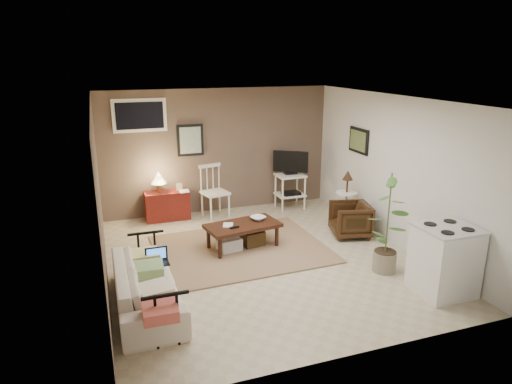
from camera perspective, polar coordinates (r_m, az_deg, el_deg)
name	(u,v)px	position (r m, az deg, el deg)	size (l,w,h in m)	color
floor	(262,259)	(7.04, 0.76, -8.38)	(5.00, 5.00, 0.00)	#C1B293
art_back	(190,140)	(8.75, -8.22, 6.44)	(0.50, 0.03, 0.60)	black
art_right	(359,141)	(8.43, 12.72, 6.30)	(0.03, 0.60, 0.45)	black
window	(140,116)	(8.56, -14.35, 9.25)	(0.96, 0.03, 0.60)	white
rug	(241,249)	(7.36, -1.85, -7.12)	(2.63, 2.10, 0.03)	#8E6A52
coffee_table	(242,234)	(7.32, -1.72, -5.27)	(1.24, 0.78, 0.44)	#381B0F
sofa	(146,279)	(5.81, -13.57, -10.54)	(1.87, 0.55, 0.73)	#F1E4D0
sofa_pillows	(152,280)	(5.59, -12.92, -10.70)	(0.36, 1.78, 0.13)	#F8F0CD
sofa_end_rails	(155,282)	(5.84, -12.47, -10.87)	(0.50, 1.87, 0.63)	black
laptop	(157,258)	(6.07, -12.27, -8.11)	(0.29, 0.21, 0.20)	black
red_console	(167,203)	(8.73, -11.12, -1.34)	(0.82, 0.36, 0.94)	maroon
spindle_chair	(215,193)	(8.75, -5.19, -0.09)	(0.54, 0.54, 1.00)	white
tv_stand	(290,178)	(9.17, 4.33, 1.72)	(0.62, 0.45, 1.17)	white
side_table	(347,191)	(8.39, 11.29, 0.08)	(0.38, 0.38, 1.02)	white
armchair	(350,218)	(7.96, 11.72, -3.22)	(0.62, 0.58, 0.64)	#321B0E
potted_plant	(388,219)	(6.63, 16.18, -3.31)	(0.37, 0.37, 1.48)	gray
stove	(445,260)	(6.40, 22.51, -7.87)	(0.71, 0.66, 0.92)	white
bowl	(258,213)	(7.40, 0.27, -2.64)	(0.23, 0.06, 0.23)	#381B0F
book_table	(223,219)	(7.17, -4.15, -3.44)	(0.15, 0.02, 0.21)	#381B0F
book_console	(179,186)	(8.56, -9.57, 0.72)	(0.17, 0.02, 0.23)	#381B0F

